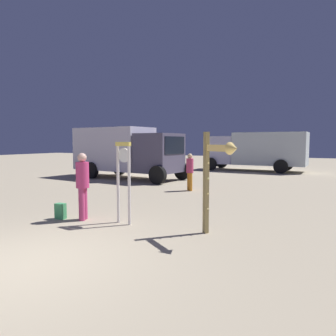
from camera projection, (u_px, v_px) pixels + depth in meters
The scene contains 8 objects.
ground_plane at pixel (21, 265), 5.18m from camera, with size 80.00×80.00×0.00m, color tan.
standing_clock at pixel (124, 174), 7.73m from camera, with size 0.47×0.16×2.03m.
arrow_sign at pixel (216, 168), 6.57m from camera, with size 0.97×0.79×2.24m.
person_near_clock at pixel (83, 183), 8.13m from camera, with size 0.33×0.33×1.74m.
backpack at pixel (61, 211), 8.28m from camera, with size 0.26×0.22×0.41m.
person_distant at pixel (190, 170), 13.01m from camera, with size 0.30×0.30×1.55m.
box_truck_near at pixel (125, 150), 17.52m from camera, with size 6.78×3.21×2.81m.
box_truck_far at pixel (259, 149), 21.92m from camera, with size 6.80×2.88×2.66m.
Camera 1 is at (4.39, -3.44, 2.03)m, focal length 33.66 mm.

